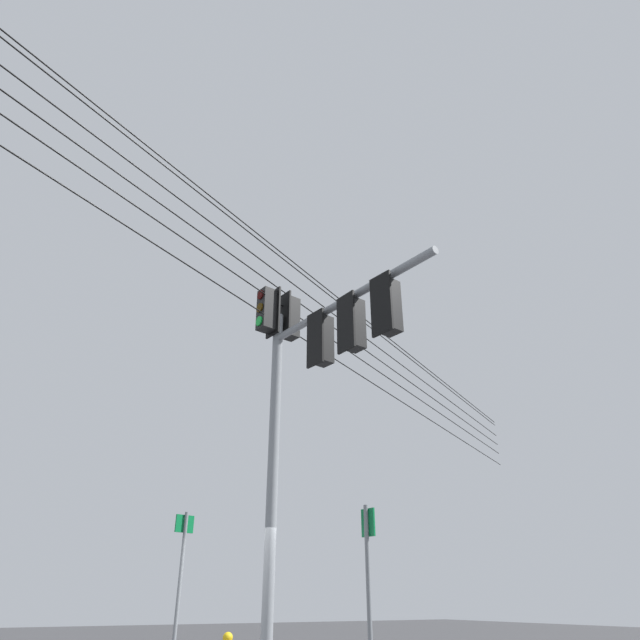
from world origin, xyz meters
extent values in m
cylinder|color=gray|center=(-0.99, 0.13, 3.32)|extent=(0.20, 0.20, 6.64)
cylinder|color=gray|center=(-1.35, 2.16, 6.12)|extent=(0.86, 4.10, 0.14)
cube|color=black|center=(-1.29, 0.07, 6.67)|extent=(0.35, 0.35, 0.90)
cube|color=black|center=(-1.12, 0.10, 6.67)|extent=(0.12, 0.44, 1.04)
cylinder|color=#360503|center=(-1.45, 0.04, 6.97)|extent=(0.06, 0.20, 0.20)
cylinder|color=#3C2703|center=(-1.45, 0.04, 6.67)|extent=(0.06, 0.20, 0.20)
cylinder|color=green|center=(-1.45, 0.04, 6.37)|extent=(0.06, 0.20, 0.20)
cube|color=black|center=(-0.70, 0.18, 6.67)|extent=(0.35, 0.35, 0.90)
cube|color=black|center=(-0.86, 0.15, 6.67)|extent=(0.12, 0.44, 1.04)
cylinder|color=#360503|center=(-0.53, 0.21, 6.97)|extent=(0.06, 0.20, 0.20)
cylinder|color=#3C2703|center=(-0.53, 0.21, 6.67)|extent=(0.06, 0.20, 0.20)
cylinder|color=green|center=(-0.53, 0.21, 6.37)|extent=(0.06, 0.20, 0.20)
cube|color=black|center=(-1.24, 1.54, 5.57)|extent=(0.35, 0.35, 0.90)
cube|color=black|center=(-1.07, 1.57, 5.57)|extent=(0.12, 0.44, 1.04)
cylinder|color=#360503|center=(-1.40, 1.51, 5.87)|extent=(0.07, 0.20, 0.20)
cylinder|color=#3C2703|center=(-1.40, 1.51, 5.57)|extent=(0.07, 0.20, 0.20)
cylinder|color=green|center=(-1.40, 1.51, 5.27)|extent=(0.07, 0.20, 0.20)
cube|color=black|center=(-1.39, 2.36, 5.57)|extent=(0.34, 0.34, 0.90)
cube|color=black|center=(-1.22, 2.38, 5.57)|extent=(0.10, 0.44, 1.04)
cylinder|color=#360503|center=(-1.55, 2.34, 5.87)|extent=(0.06, 0.20, 0.20)
cylinder|color=#3C2703|center=(-1.55, 2.34, 5.57)|extent=(0.06, 0.20, 0.20)
cylinder|color=green|center=(-1.55, 2.34, 5.27)|extent=(0.06, 0.20, 0.20)
cube|color=black|center=(-1.53, 3.18, 5.57)|extent=(0.35, 0.35, 0.90)
cube|color=black|center=(-1.37, 3.22, 5.57)|extent=(0.12, 0.44, 1.04)
cylinder|color=#360503|center=(-1.69, 3.15, 5.87)|extent=(0.07, 0.20, 0.20)
cylinder|color=#3C2703|center=(-1.69, 3.15, 5.57)|extent=(0.07, 0.20, 0.20)
cylinder|color=green|center=(-1.69, 3.15, 5.27)|extent=(0.07, 0.20, 0.20)
cylinder|color=slate|center=(0.03, -1.54, 1.45)|extent=(0.07, 0.07, 2.89)
cube|color=#0C7238|center=(0.04, -1.58, 2.68)|extent=(0.39, 0.14, 0.32)
cube|color=white|center=(0.05, -1.60, 2.68)|extent=(0.32, 0.11, 0.26)
sphere|color=yellow|center=(-1.33, -2.50, 0.71)|extent=(0.20, 0.20, 0.20)
cylinder|color=slate|center=(-1.86, 1.82, 1.36)|extent=(0.07, 0.07, 2.73)
cube|color=#0C7238|center=(-1.90, 1.81, 2.47)|extent=(0.08, 0.29, 0.42)
cube|color=white|center=(-1.91, 1.81, 2.47)|extent=(0.05, 0.22, 0.36)
cylinder|color=black|center=(-2.06, -0.43, 6.44)|extent=(23.58, 12.35, 0.57)
cylinder|color=black|center=(-2.06, -0.43, 6.89)|extent=(23.58, 12.35, 0.57)
cylinder|color=black|center=(-2.06, -0.43, 7.25)|extent=(23.58, 12.35, 0.57)
cylinder|color=black|center=(-2.06, -0.43, 7.61)|extent=(23.58, 12.35, 0.57)
cylinder|color=black|center=(-2.06, -0.43, 8.05)|extent=(23.58, 12.35, 0.57)
cylinder|color=black|center=(-2.06, -0.43, 8.17)|extent=(23.58, 12.35, 0.57)
camera|label=1|loc=(3.26, 9.59, 1.38)|focal=31.58mm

